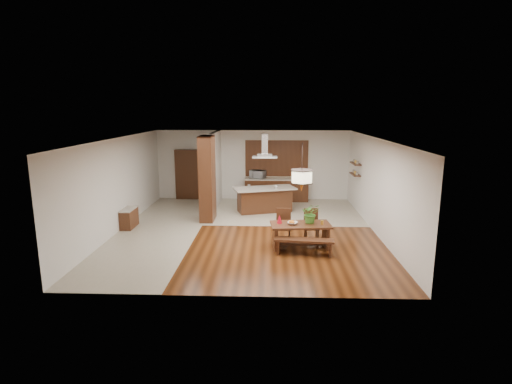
{
  "coord_description": "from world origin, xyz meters",
  "views": [
    {
      "loc": [
        0.73,
        -12.06,
        3.79
      ],
      "look_at": [
        0.3,
        0.0,
        1.25
      ],
      "focal_mm": 28.0,
      "sensor_mm": 36.0,
      "label": 1
    }
  ],
  "objects_px": {
    "hallway_console": "(129,218)",
    "microwave": "(258,174)",
    "dining_table": "(300,230)",
    "foliage_plant": "(311,213)",
    "pendant_lantern": "(302,167)",
    "range_hood": "(265,146)",
    "dining_bench": "(304,247)",
    "kitchen_island": "(265,199)",
    "island_cup": "(276,187)",
    "dining_chair_left": "(283,226)",
    "fruit_bowl": "(292,223)",
    "dining_chair_right": "(312,226)"
  },
  "relations": [
    {
      "from": "pendant_lantern",
      "to": "range_hood",
      "type": "relative_size",
      "value": 1.46
    },
    {
      "from": "foliage_plant",
      "to": "microwave",
      "type": "xyz_separation_m",
      "value": [
        -1.64,
        5.62,
        0.16
      ]
    },
    {
      "from": "kitchen_island",
      "to": "range_hood",
      "type": "distance_m",
      "value": 1.99
    },
    {
      "from": "microwave",
      "to": "foliage_plant",
      "type": "bearing_deg",
      "value": -49.46
    },
    {
      "from": "pendant_lantern",
      "to": "range_hood",
      "type": "distance_m",
      "value": 4.02
    },
    {
      "from": "dining_bench",
      "to": "kitchen_island",
      "type": "distance_m",
      "value": 4.6
    },
    {
      "from": "range_hood",
      "to": "dining_bench",
      "type": "bearing_deg",
      "value": -76.15
    },
    {
      "from": "dining_table",
      "to": "kitchen_island",
      "type": "xyz_separation_m",
      "value": [
        -1.05,
        3.87,
        -0.03
      ]
    },
    {
      "from": "dining_bench",
      "to": "kitchen_island",
      "type": "height_order",
      "value": "kitchen_island"
    },
    {
      "from": "range_hood",
      "to": "island_cup",
      "type": "bearing_deg",
      "value": -13.32
    },
    {
      "from": "pendant_lantern",
      "to": "foliage_plant",
      "type": "xyz_separation_m",
      "value": [
        0.28,
        0.09,
        -1.29
      ]
    },
    {
      "from": "dining_table",
      "to": "foliage_plant",
      "type": "xyz_separation_m",
      "value": [
        0.28,
        0.09,
        0.46
      ]
    },
    {
      "from": "dining_chair_right",
      "to": "foliage_plant",
      "type": "bearing_deg",
      "value": -102.52
    },
    {
      "from": "dining_table",
      "to": "pendant_lantern",
      "type": "relative_size",
      "value": 1.3
    },
    {
      "from": "dining_table",
      "to": "kitchen_island",
      "type": "relative_size",
      "value": 0.7
    },
    {
      "from": "dining_table",
      "to": "microwave",
      "type": "xyz_separation_m",
      "value": [
        -1.36,
        5.7,
        0.62
      ]
    },
    {
      "from": "dining_chair_left",
      "to": "kitchen_island",
      "type": "xyz_separation_m",
      "value": [
        -0.59,
        3.42,
        -0.0
      ]
    },
    {
      "from": "dining_bench",
      "to": "fruit_bowl",
      "type": "relative_size",
      "value": 5.67
    },
    {
      "from": "dining_chair_right",
      "to": "microwave",
      "type": "xyz_separation_m",
      "value": [
        -1.72,
        5.17,
        0.64
      ]
    },
    {
      "from": "pendant_lantern",
      "to": "island_cup",
      "type": "xyz_separation_m",
      "value": [
        -0.63,
        3.78,
        -1.28
      ]
    },
    {
      "from": "dining_bench",
      "to": "fruit_bowl",
      "type": "height_order",
      "value": "fruit_bowl"
    },
    {
      "from": "hallway_console",
      "to": "pendant_lantern",
      "type": "distance_m",
      "value": 5.97
    },
    {
      "from": "hallway_console",
      "to": "dining_chair_right",
      "type": "bearing_deg",
      "value": -11.34
    },
    {
      "from": "foliage_plant",
      "to": "microwave",
      "type": "height_order",
      "value": "microwave"
    },
    {
      "from": "hallway_console",
      "to": "microwave",
      "type": "bearing_deg",
      "value": 44.88
    },
    {
      "from": "dining_table",
      "to": "dining_bench",
      "type": "bearing_deg",
      "value": -84.61
    },
    {
      "from": "microwave",
      "to": "hallway_console",
      "type": "bearing_deg",
      "value": -110.83
    },
    {
      "from": "kitchen_island",
      "to": "foliage_plant",
      "type": "bearing_deg",
      "value": -87.45
    },
    {
      "from": "dining_table",
      "to": "microwave",
      "type": "distance_m",
      "value": 5.89
    },
    {
      "from": "kitchen_island",
      "to": "island_cup",
      "type": "distance_m",
      "value": 0.65
    },
    {
      "from": "dining_table",
      "to": "dining_chair_right",
      "type": "relative_size",
      "value": 1.8
    },
    {
      "from": "dining_chair_right",
      "to": "pendant_lantern",
      "type": "distance_m",
      "value": 1.89
    },
    {
      "from": "hallway_console",
      "to": "range_hood",
      "type": "height_order",
      "value": "range_hood"
    },
    {
      "from": "dining_table",
      "to": "foliage_plant",
      "type": "relative_size",
      "value": 3.08
    },
    {
      "from": "dining_chair_left",
      "to": "microwave",
      "type": "bearing_deg",
      "value": 101.6
    },
    {
      "from": "dining_table",
      "to": "foliage_plant",
      "type": "height_order",
      "value": "foliage_plant"
    },
    {
      "from": "hallway_console",
      "to": "dining_chair_right",
      "type": "relative_size",
      "value": 0.93
    },
    {
      "from": "island_cup",
      "to": "microwave",
      "type": "xyz_separation_m",
      "value": [
        -0.73,
        1.92,
        0.15
      ]
    },
    {
      "from": "pendant_lantern",
      "to": "dining_chair_right",
      "type": "bearing_deg",
      "value": 56.1
    },
    {
      "from": "hallway_console",
      "to": "island_cup",
      "type": "distance_m",
      "value": 5.24
    },
    {
      "from": "dining_chair_right",
      "to": "range_hood",
      "type": "distance_m",
      "value": 4.14
    },
    {
      "from": "dining_table",
      "to": "dining_bench",
      "type": "xyz_separation_m",
      "value": [
        0.06,
        -0.59,
        -0.28
      ]
    },
    {
      "from": "dining_chair_left",
      "to": "range_hood",
      "type": "xyz_separation_m",
      "value": [
        -0.59,
        3.42,
        1.99
      ]
    },
    {
      "from": "dining_chair_left",
      "to": "dining_chair_right",
      "type": "distance_m",
      "value": 0.82
    },
    {
      "from": "dining_chair_left",
      "to": "island_cup",
      "type": "bearing_deg",
      "value": 94.78
    },
    {
      "from": "fruit_bowl",
      "to": "pendant_lantern",
      "type": "bearing_deg",
      "value": 12.99
    },
    {
      "from": "pendant_lantern",
      "to": "fruit_bowl",
      "type": "distance_m",
      "value": 1.55
    },
    {
      "from": "pendant_lantern",
      "to": "range_hood",
      "type": "height_order",
      "value": "same"
    },
    {
      "from": "microwave",
      "to": "fruit_bowl",
      "type": "bearing_deg",
      "value": -54.58
    },
    {
      "from": "island_cup",
      "to": "range_hood",
      "type": "bearing_deg",
      "value": 166.68
    }
  ]
}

